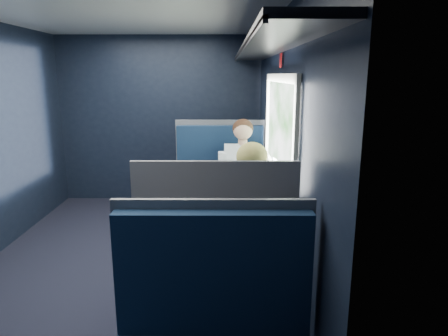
{
  "coord_description": "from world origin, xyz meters",
  "views": [
    {
      "loc": [
        0.91,
        -3.51,
        1.77
      ],
      "look_at": [
        0.9,
        0.0,
        0.95
      ],
      "focal_mm": 32.0,
      "sensor_mm": 36.0,
      "label": 1
    }
  ],
  "objects_px": {
    "laptop": "(274,182)",
    "bottle_small": "(265,171)",
    "seat_row_front": "(221,176)",
    "seat_bay_near": "(219,196)",
    "cup": "(265,174)",
    "table": "(238,198)",
    "man": "(243,174)",
    "woman": "(251,219)",
    "seat_bay_far": "(217,268)"
  },
  "relations": [
    {
      "from": "seat_bay_near",
      "to": "laptop",
      "type": "height_order",
      "value": "seat_bay_near"
    },
    {
      "from": "seat_row_front",
      "to": "laptop",
      "type": "xyz_separation_m",
      "value": [
        0.51,
        -1.76,
        0.4
      ]
    },
    {
      "from": "seat_bay_near",
      "to": "seat_row_front",
      "type": "xyz_separation_m",
      "value": [
        0.01,
        0.93,
        -0.01
      ]
    },
    {
      "from": "laptop",
      "to": "cup",
      "type": "relative_size",
      "value": 4.7
    },
    {
      "from": "seat_bay_far",
      "to": "bottle_small",
      "type": "relative_size",
      "value": 5.32
    },
    {
      "from": "seat_bay_near",
      "to": "man",
      "type": "height_order",
      "value": "man"
    },
    {
      "from": "seat_row_front",
      "to": "cup",
      "type": "xyz_separation_m",
      "value": [
        0.47,
        -1.36,
        0.37
      ]
    },
    {
      "from": "laptop",
      "to": "cup",
      "type": "xyz_separation_m",
      "value": [
        -0.04,
        0.41,
        -0.03
      ]
    },
    {
      "from": "seat_bay_near",
      "to": "woman",
      "type": "distance_m",
      "value": 1.63
    },
    {
      "from": "seat_row_front",
      "to": "seat_bay_near",
      "type": "bearing_deg",
      "value": -90.64
    },
    {
      "from": "seat_row_front",
      "to": "man",
      "type": "height_order",
      "value": "man"
    },
    {
      "from": "seat_row_front",
      "to": "bottle_small",
      "type": "xyz_separation_m",
      "value": [
        0.45,
        -1.48,
        0.44
      ]
    },
    {
      "from": "laptop",
      "to": "bottle_small",
      "type": "height_order",
      "value": "laptop"
    },
    {
      "from": "seat_bay_far",
      "to": "laptop",
      "type": "bearing_deg",
      "value": 60.48
    },
    {
      "from": "woman",
      "to": "seat_bay_far",
      "type": "bearing_deg",
      "value": -146.18
    },
    {
      "from": "table",
      "to": "man",
      "type": "relative_size",
      "value": 0.76
    },
    {
      "from": "seat_bay_near",
      "to": "man",
      "type": "bearing_deg",
      "value": -33.15
    },
    {
      "from": "table",
      "to": "seat_bay_near",
      "type": "height_order",
      "value": "seat_bay_near"
    },
    {
      "from": "seat_bay_near",
      "to": "seat_row_front",
      "type": "relative_size",
      "value": 1.09
    },
    {
      "from": "seat_bay_far",
      "to": "cup",
      "type": "relative_size",
      "value": 14.52
    },
    {
      "from": "table",
      "to": "cup",
      "type": "relative_size",
      "value": 11.52
    },
    {
      "from": "seat_bay_near",
      "to": "bottle_small",
      "type": "height_order",
      "value": "seat_bay_near"
    },
    {
      "from": "laptop",
      "to": "cup",
      "type": "distance_m",
      "value": 0.41
    },
    {
      "from": "table",
      "to": "cup",
      "type": "distance_m",
      "value": 0.54
    },
    {
      "from": "seat_bay_far",
      "to": "seat_row_front",
      "type": "bearing_deg",
      "value": 90.0
    },
    {
      "from": "seat_bay_far",
      "to": "cup",
      "type": "bearing_deg",
      "value": 70.3
    },
    {
      "from": "seat_bay_far",
      "to": "table",
      "type": "bearing_deg",
      "value": 78.22
    },
    {
      "from": "man",
      "to": "cup",
      "type": "bearing_deg",
      "value": -49.52
    },
    {
      "from": "woman",
      "to": "seat_row_front",
      "type": "bearing_deg",
      "value": 95.7
    },
    {
      "from": "laptop",
      "to": "cup",
      "type": "bearing_deg",
      "value": 96.21
    },
    {
      "from": "seat_bay_far",
      "to": "man",
      "type": "relative_size",
      "value": 0.95
    },
    {
      "from": "seat_bay_near",
      "to": "cup",
      "type": "bearing_deg",
      "value": -41.7
    },
    {
      "from": "table",
      "to": "seat_bay_near",
      "type": "distance_m",
      "value": 0.92
    },
    {
      "from": "laptop",
      "to": "cup",
      "type": "height_order",
      "value": "laptop"
    },
    {
      "from": "seat_bay_far",
      "to": "woman",
      "type": "height_order",
      "value": "woman"
    },
    {
      "from": "man",
      "to": "cup",
      "type": "xyz_separation_m",
      "value": [
        0.22,
        -0.26,
        0.06
      ]
    },
    {
      "from": "man",
      "to": "woman",
      "type": "relative_size",
      "value": 1.0
    },
    {
      "from": "seat_row_front",
      "to": "woman",
      "type": "bearing_deg",
      "value": -84.3
    },
    {
      "from": "table",
      "to": "man",
      "type": "height_order",
      "value": "man"
    },
    {
      "from": "man",
      "to": "bottle_small",
      "type": "bearing_deg",
      "value": -62.34
    },
    {
      "from": "seat_row_front",
      "to": "cup",
      "type": "bearing_deg",
      "value": -70.86
    },
    {
      "from": "table",
      "to": "laptop",
      "type": "bearing_deg",
      "value": 5.94
    },
    {
      "from": "man",
      "to": "bottle_small",
      "type": "height_order",
      "value": "man"
    },
    {
      "from": "seat_row_front",
      "to": "laptop",
      "type": "relative_size",
      "value": 2.84
    },
    {
      "from": "seat_row_front",
      "to": "seat_bay_far",
      "type": "bearing_deg",
      "value": -90.0
    },
    {
      "from": "seat_bay_far",
      "to": "man",
      "type": "height_order",
      "value": "man"
    },
    {
      "from": "seat_bay_near",
      "to": "bottle_small",
      "type": "bearing_deg",
      "value": -50.15
    },
    {
      "from": "bottle_small",
      "to": "cup",
      "type": "xyz_separation_m",
      "value": [
        0.02,
        0.12,
        -0.06
      ]
    },
    {
      "from": "bottle_small",
      "to": "seat_row_front",
      "type": "bearing_deg",
      "value": 106.92
    },
    {
      "from": "bottle_small",
      "to": "man",
      "type": "bearing_deg",
      "value": 117.66
    }
  ]
}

